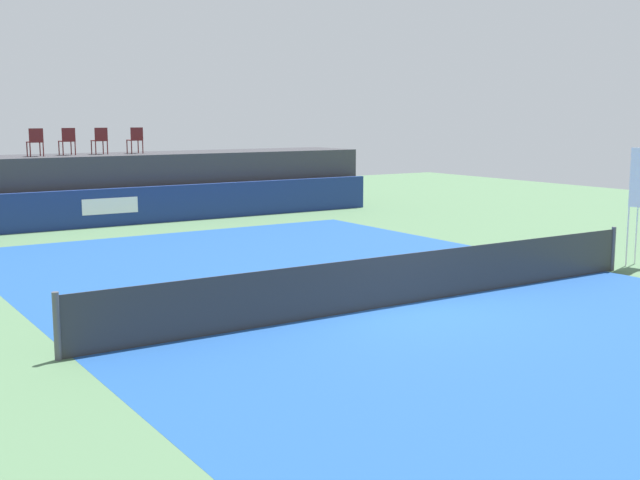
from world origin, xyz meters
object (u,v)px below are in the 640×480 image
net_post_near (57,326)px  net_post_far (613,249)px  spectator_chair_left (67,140)px  tennis_ball (197,324)px  spectator_chair_center (100,140)px  spectator_chair_right (135,139)px  umpire_chair (640,199)px  spectator_chair_far_left (35,141)px

net_post_near → net_post_far: 12.40m
spectator_chair_left → tennis_ball: spectator_chair_left is taller
spectator_chair_center → net_post_far: bearing=-66.2°
net_post_near → spectator_chair_center: bearing=69.7°
spectator_chair_right → net_post_near: (-6.87, -15.20, -2.19)m
umpire_chair → net_post_near: bearing=179.9°
spectator_chair_far_left → net_post_near: 15.51m
tennis_ball → net_post_near: bearing=-165.2°
umpire_chair → tennis_ball: bearing=176.5°
spectator_chair_far_left → net_post_far: size_ratio=0.89×
spectator_chair_center → net_post_near: spectator_chair_center is taller
tennis_ball → net_post_far: bearing=-3.7°
umpire_chair → spectator_chair_right: bearing=112.8°
spectator_chair_right → spectator_chair_center: bearing=175.8°
spectator_chair_left → spectator_chair_far_left: bearing=-163.4°
umpire_chair → tennis_ball: umpire_chair is taller
spectator_chair_far_left → spectator_chair_left: size_ratio=1.00×
spectator_chair_left → net_post_far: (7.82, -15.28, -2.19)m
net_post_near → net_post_far: size_ratio=1.00×
spectator_chair_right → net_post_near: 16.82m
spectator_chair_left → net_post_far: bearing=-62.9°
spectator_chair_left → umpire_chair: spectator_chair_left is taller
spectator_chair_right → net_post_far: size_ratio=0.89×
umpire_chair → net_post_near: 13.30m
spectator_chair_left → spectator_chair_center: 1.08m
spectator_chair_far_left → spectator_chair_center: same height
spectator_chair_far_left → net_post_far: bearing=-59.2°
spectator_chair_far_left → umpire_chair: size_ratio=0.32×
spectator_chair_center → umpire_chair: 17.12m
umpire_chair → net_post_near: umpire_chair is taller
spectator_chair_center → tennis_ball: (-3.21, -14.64, -2.66)m
net_post_near → spectator_chair_far_left: bearing=76.9°
net_post_far → tennis_ball: net_post_far is taller
umpire_chair → net_post_far: size_ratio=2.76×
net_post_near → tennis_ball: (2.45, 0.65, -0.46)m
spectator_chair_far_left → tennis_ball: spectator_chair_far_left is taller
spectator_chair_far_left → net_post_near: bearing=-103.1°
spectator_chair_right → tennis_ball: size_ratio=13.06×
spectator_chair_center → net_post_near: bearing=-110.3°
spectator_chair_far_left → spectator_chair_center: (2.18, 0.34, 0.00)m
spectator_chair_right → umpire_chair: (6.39, -15.22, -1.11)m
spectator_chair_right → umpire_chair: spectator_chair_right is taller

